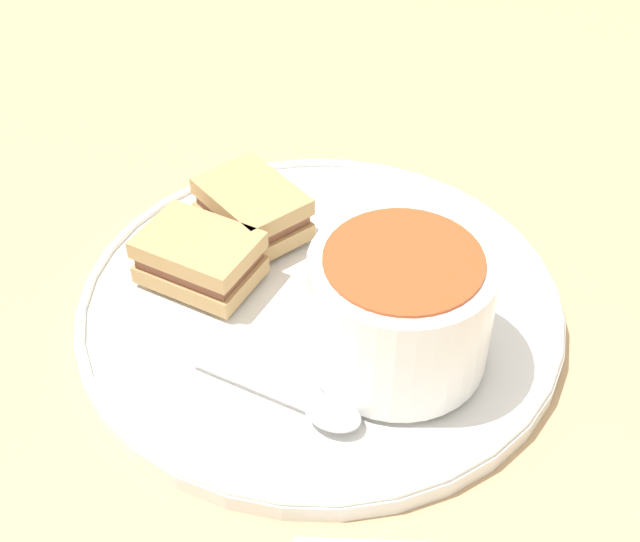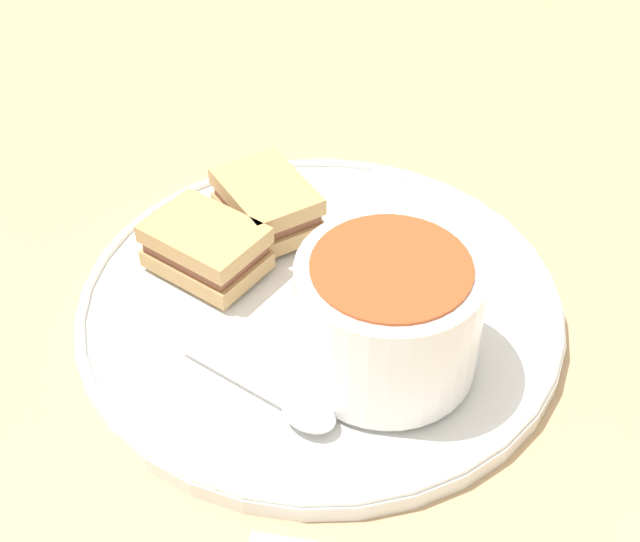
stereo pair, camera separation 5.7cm
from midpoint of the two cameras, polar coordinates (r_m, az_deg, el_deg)
The scene contains 6 objects.
ground_plane at distance 0.59m, azimuth -2.74°, elevation -2.89°, with size 2.40×2.40×0.00m, color tan.
plate at distance 0.59m, azimuth -2.76°, elevation -2.29°, with size 0.32×0.32×0.02m.
soup_bowl at distance 0.52m, azimuth 2.02°, elevation -2.51°, with size 0.11×0.11×0.08m.
spoon at distance 0.51m, azimuth -3.23°, elevation -8.99°, with size 0.09×0.09×0.01m.
sandwich_half_near at distance 0.63m, azimuth -6.94°, elevation 3.89°, with size 0.08×0.09×0.03m.
sandwich_half_far at distance 0.59m, azimuth -10.46°, elevation 0.75°, with size 0.09×0.09×0.03m.
Camera 1 is at (-0.11, -0.41, 0.42)m, focal length 50.00 mm.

